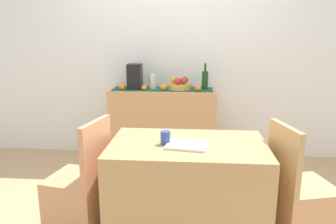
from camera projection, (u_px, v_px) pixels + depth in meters
ground_plane at (165, 197)px, 3.09m from camera, size 6.40×6.40×0.02m
room_wall_rear at (174, 47)px, 3.91m from camera, size 6.40×0.06×2.70m
sideboard_console at (163, 125)px, 3.89m from camera, size 1.23×0.42×0.87m
table_runner at (163, 89)px, 3.78m from camera, size 1.16×0.32×0.01m
fruit_bowl at (179, 86)px, 3.76m from camera, size 0.27×0.27×0.07m
apple_center at (173, 80)px, 3.77m from camera, size 0.08×0.08×0.08m
apple_left at (183, 81)px, 3.70m from camera, size 0.07×0.07×0.07m
apple_rear at (185, 80)px, 3.78m from camera, size 0.08×0.08×0.08m
apple_front at (178, 81)px, 3.67m from camera, size 0.07×0.07×0.07m
wine_bottle at (205, 80)px, 3.72m from camera, size 0.07×0.07×0.31m
coffee_maker at (135, 77)px, 3.77m from camera, size 0.16×0.18×0.29m
ceramic_vase at (152, 82)px, 3.77m from camera, size 0.08×0.08×0.17m
orange_loose_mid at (198, 88)px, 3.64m from camera, size 0.07×0.07×0.07m
orange_loose_near_bowl at (122, 87)px, 3.72m from camera, size 0.08×0.08×0.08m
orange_loose_far at (163, 87)px, 3.69m from camera, size 0.08×0.08×0.08m
orange_loose_end at (144, 88)px, 3.70m from camera, size 0.06×0.06×0.06m
dining_table at (187, 190)px, 2.41m from camera, size 1.12×0.70×0.74m
open_book at (187, 145)px, 2.26m from camera, size 0.31×0.25×0.02m
coffee_cup at (165, 138)px, 2.30m from camera, size 0.07×0.07×0.10m
chair_near_window at (80, 199)px, 2.50m from camera, size 0.47×0.47×0.90m
chair_by_corner at (300, 208)px, 2.37m from camera, size 0.49×0.49×0.90m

